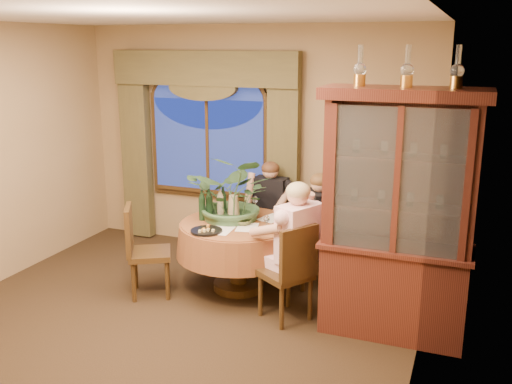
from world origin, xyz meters
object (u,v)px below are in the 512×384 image
at_px(chair_front_left, 150,251).
at_px(centerpiece_plant, 235,163).
at_px(wine_bottle_0, 220,204).
at_px(stoneware_vase, 234,207).
at_px(china_cabinet, 398,217).
at_px(wine_bottle_3, 223,202).
at_px(oil_lamp_left, 360,66).
at_px(chair_right, 285,271).
at_px(chair_back, 263,223).
at_px(wine_bottle_2, 202,205).
at_px(person_pink, 299,251).
at_px(dining_table, 239,256).
at_px(chair_back_right, 315,243).
at_px(oil_lamp_right, 458,67).
at_px(olive_bowl, 243,222).
at_px(person_scarf, 320,229).
at_px(wine_bottle_1, 209,204).
at_px(person_back, 271,212).
at_px(oil_lamp_center, 407,66).

bearing_deg(chair_front_left, centerpiece_plant, 98.11).
bearing_deg(wine_bottle_0, stoneware_vase, 27.01).
height_order(centerpiece_plant, wine_bottle_0, centerpiece_plant).
bearing_deg(china_cabinet, wine_bottle_3, 164.12).
distance_m(oil_lamp_left, chair_right, 2.01).
bearing_deg(chair_back, wine_bottle_0, 73.80).
relative_size(chair_front_left, wine_bottle_2, 2.91).
bearing_deg(person_pink, wine_bottle_0, 92.51).
bearing_deg(chair_back, centerpiece_plant, 84.45).
distance_m(dining_table, chair_right, 0.83).
distance_m(chair_front_left, wine_bottle_2, 0.72).
distance_m(chair_right, chair_back, 1.52).
relative_size(oil_lamp_left, chair_back_right, 0.35).
height_order(oil_lamp_right, olive_bowl, oil_lamp_right).
height_order(chair_back_right, stoneware_vase, stoneware_vase).
bearing_deg(person_scarf, dining_table, 90.00).
relative_size(person_pink, wine_bottle_0, 4.08).
distance_m(china_cabinet, olive_bowl, 1.67).
distance_m(chair_back, wine_bottle_1, 1.02).
bearing_deg(dining_table, chair_back_right, 29.67).
height_order(person_back, centerpiece_plant, centerpiece_plant).
xyz_separation_m(oil_lamp_right, wine_bottle_2, (-2.45, 0.35, -1.48)).
bearing_deg(china_cabinet, oil_lamp_center, 180.00).
relative_size(china_cabinet, oil_lamp_center, 6.54).
distance_m(chair_right, wine_bottle_2, 1.23).
bearing_deg(wine_bottle_2, chair_front_left, -135.90).
relative_size(oil_lamp_center, chair_back_right, 0.35).
bearing_deg(wine_bottle_2, olive_bowl, 0.26).
relative_size(oil_lamp_right, wine_bottle_1, 1.03).
bearing_deg(person_pink, oil_lamp_center, -63.30).
distance_m(chair_back, centerpiece_plant, 1.17).
distance_m(person_scarf, wine_bottle_3, 1.09).
xyz_separation_m(oil_lamp_right, chair_right, (-1.38, -0.06, -1.91)).
distance_m(stoneware_vase, wine_bottle_2, 0.34).
xyz_separation_m(oil_lamp_left, chair_back, (-1.33, 1.27, -1.91)).
bearing_deg(oil_lamp_right, olive_bowl, 170.08).
height_order(chair_front_left, wine_bottle_0, wine_bottle_0).
bearing_deg(olive_bowl, centerpiece_plant, 134.23).
height_order(china_cabinet, chair_right, china_cabinet).
xyz_separation_m(person_back, wine_bottle_3, (-0.28, -0.75, 0.29)).
xyz_separation_m(oil_lamp_center, wine_bottle_0, (-1.91, 0.46, -1.48)).
bearing_deg(oil_lamp_left, person_back, 133.99).
distance_m(oil_lamp_right, wine_bottle_3, 2.79).
bearing_deg(olive_bowl, chair_front_left, -155.36).
bearing_deg(wine_bottle_1, oil_lamp_center, -11.18).
xyz_separation_m(oil_lamp_left, chair_front_left, (-2.10, -0.06, -1.91)).
distance_m(chair_right, centerpiece_plant, 1.29).
bearing_deg(olive_bowl, wine_bottle_1, 173.06).
height_order(oil_lamp_center, centerpiece_plant, oil_lamp_center).
bearing_deg(chair_back_right, centerpiece_plant, 81.36).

